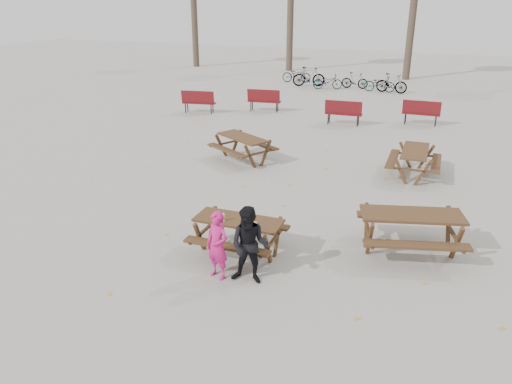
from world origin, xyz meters
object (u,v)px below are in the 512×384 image
(soda_bottle, at_px, (223,218))
(picnic_table_east, at_px, (410,233))
(food_tray, at_px, (252,223))
(main_picnic_table, at_px, (238,227))
(picnic_table_far, at_px, (414,163))
(child, at_px, (218,245))
(picnic_table_north, at_px, (243,149))
(adult, at_px, (250,246))

(soda_bottle, distance_m, picnic_table_east, 3.88)
(food_tray, height_order, soda_bottle, soda_bottle)
(main_picnic_table, height_order, picnic_table_east, picnic_table_east)
(picnic_table_far, bearing_deg, child, 157.05)
(soda_bottle, xyz_separation_m, picnic_table_east, (3.56, 1.50, -0.40))
(main_picnic_table, height_order, soda_bottle, soda_bottle)
(child, distance_m, picnic_table_east, 4.05)
(food_tray, distance_m, picnic_table_north, 6.44)
(main_picnic_table, bearing_deg, picnic_table_north, 111.73)
(picnic_table_north, bearing_deg, main_picnic_table, -38.09)
(adult, height_order, picnic_table_north, adult)
(soda_bottle, height_order, child, child)
(child, height_order, adult, adult)
(picnic_table_east, bearing_deg, child, -160.12)
(soda_bottle, bearing_deg, child, -72.94)
(food_tray, bearing_deg, child, -111.27)
(picnic_table_north, distance_m, picnic_table_far, 5.29)
(child, height_order, picnic_table_east, child)
(soda_bottle, xyz_separation_m, adult, (0.88, -0.77, -0.09))
(child, xyz_separation_m, picnic_table_east, (3.30, 2.33, -0.23))
(soda_bottle, bearing_deg, main_picnic_table, 35.69)
(adult, xyz_separation_m, picnic_table_far, (2.35, 7.18, -0.36))
(food_tray, bearing_deg, picnic_table_far, 67.52)
(soda_bottle, distance_m, adult, 1.17)
(child, bearing_deg, food_tray, 86.09)
(soda_bottle, xyz_separation_m, picnic_table_north, (-2.04, 5.92, -0.45))
(food_tray, distance_m, picnic_table_far, 6.88)
(picnic_table_east, bearing_deg, adult, -155.07)
(child, height_order, picnic_table_north, child)
(food_tray, relative_size, picnic_table_north, 0.10)
(main_picnic_table, bearing_deg, soda_bottle, -144.31)
(soda_bottle, distance_m, picnic_table_north, 6.27)
(child, bearing_deg, main_picnic_table, 107.66)
(main_picnic_table, distance_m, picnic_table_east, 3.56)
(adult, distance_m, picnic_table_far, 7.56)
(food_tray, relative_size, adult, 0.12)
(food_tray, bearing_deg, picnic_table_east, 26.00)
(main_picnic_table, distance_m, adult, 1.15)
(food_tray, bearing_deg, adult, -71.71)
(adult, relative_size, picnic_table_east, 0.74)
(main_picnic_table, bearing_deg, food_tray, -18.86)
(picnic_table_north, xyz_separation_m, picnic_table_far, (5.27, 0.49, -0.00))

